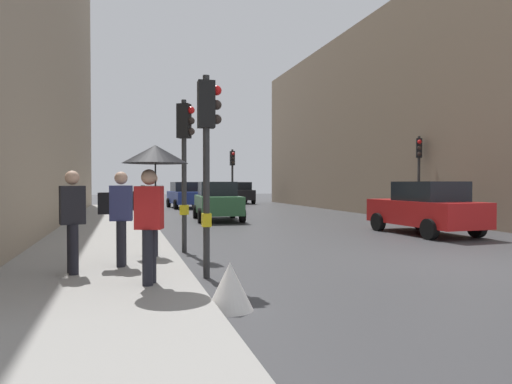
{
  "coord_description": "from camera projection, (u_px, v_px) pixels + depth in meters",
  "views": [
    {
      "loc": [
        -6.92,
        -7.98,
        1.73
      ],
      "look_at": [
        -1.53,
        10.62,
        1.32
      ],
      "focal_mm": 32.09,
      "sensor_mm": 36.0,
      "label": 1
    }
  ],
  "objects": [
    {
      "name": "ground_plane",
      "position": [
        466.0,
        264.0,
        9.62
      ],
      "size": [
        120.0,
        120.0,
        0.0
      ],
      "primitive_type": "plane",
      "color": "#38383A"
    },
    {
      "name": "sidewalk_kerb",
      "position": [
        105.0,
        239.0,
        13.31
      ],
      "size": [
        3.33,
        40.0,
        0.16
      ],
      "primitive_type": "cube",
      "color": "gray",
      "rests_on": "ground"
    },
    {
      "name": "building_facade_right",
      "position": [
        427.0,
        126.0,
        29.32
      ],
      "size": [
        12.0,
        27.28,
        10.73
      ],
      "primitive_type": "cube",
      "color": "gray",
      "rests_on": "ground"
    },
    {
      "name": "traffic_light_near_left",
      "position": [
        208.0,
        139.0,
        8.21
      ],
      "size": [
        0.43,
        0.25,
        3.65
      ],
      "color": "#2D2D2D",
      "rests_on": "ground"
    },
    {
      "name": "traffic_light_far_median",
      "position": [
        232.0,
        169.0,
        26.84
      ],
      "size": [
        0.25,
        0.43,
        3.67
      ],
      "color": "#2D2D2D",
      "rests_on": "ground"
    },
    {
      "name": "traffic_light_mid_street",
      "position": [
        419.0,
        163.0,
        19.95
      ],
      "size": [
        0.37,
        0.44,
        3.75
      ],
      "color": "#2D2D2D",
      "rests_on": "ground"
    },
    {
      "name": "traffic_light_near_right",
      "position": [
        185.0,
        147.0,
        11.23
      ],
      "size": [
        0.44,
        0.37,
        3.76
      ],
      "color": "#2D2D2D",
      "rests_on": "ground"
    },
    {
      "name": "car_red_sedan",
      "position": [
        426.0,
        208.0,
        15.22
      ],
      "size": [
        2.16,
        4.27,
        1.76
      ],
      "color": "red",
      "rests_on": "ground"
    },
    {
      "name": "car_green_estate",
      "position": [
        218.0,
        201.0,
        20.92
      ],
      "size": [
        2.25,
        4.32,
        1.76
      ],
      "color": "#2D6038",
      "rests_on": "ground"
    },
    {
      "name": "car_dark_suv",
      "position": [
        239.0,
        193.0,
        37.84
      ],
      "size": [
        2.08,
        4.23,
        1.76
      ],
      "color": "black",
      "rests_on": "ground"
    },
    {
      "name": "car_blue_van",
      "position": [
        185.0,
        195.0,
        30.89
      ],
      "size": [
        2.27,
        4.32,
        1.76
      ],
      "color": "navy",
      "rests_on": "ground"
    },
    {
      "name": "pedestrian_with_umbrella",
      "position": [
        153.0,
        175.0,
        7.0
      ],
      "size": [
        1.0,
        1.0,
        2.14
      ],
      "color": "black",
      "rests_on": "sidewalk_kerb"
    },
    {
      "name": "pedestrian_with_grey_backpack",
      "position": [
        119.0,
        213.0,
        8.55
      ],
      "size": [
        0.63,
        0.36,
        1.77
      ],
      "color": "black",
      "rests_on": "sidewalk_kerb"
    },
    {
      "name": "pedestrian_with_black_backpack",
      "position": [
        150.0,
        209.0,
        9.72
      ],
      "size": [
        0.66,
        0.46,
        1.77
      ],
      "color": "black",
      "rests_on": "sidewalk_kerb"
    },
    {
      "name": "pedestrian_in_dark_coat",
      "position": [
        72.0,
        217.0,
        7.83
      ],
      "size": [
        0.45,
        0.35,
        1.77
      ],
      "color": "black",
      "rests_on": "sidewalk_kerb"
    },
    {
      "name": "warning_sign_triangle",
      "position": [
        230.0,
        286.0,
        6.17
      ],
      "size": [
        0.64,
        0.64,
        0.65
      ],
      "primitive_type": "cone",
      "color": "silver",
      "rests_on": "ground"
    }
  ]
}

